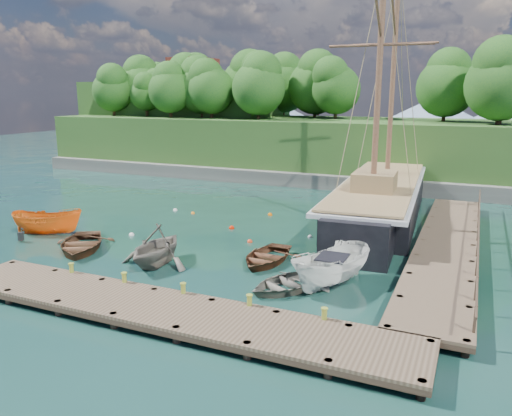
# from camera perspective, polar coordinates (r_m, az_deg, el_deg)

# --- Properties ---
(ground) EXTENTS (160.00, 160.00, 0.00)m
(ground) POSITION_cam_1_polar(r_m,az_deg,el_deg) (26.31, -6.04, -6.26)
(ground) COLOR #123223
(ground) RESTS_ON ground
(dock_near) EXTENTS (20.00, 3.20, 1.10)m
(dock_near) POSITION_cam_1_polar(r_m,az_deg,el_deg) (20.05, -10.45, -11.39)
(dock_near) COLOR #4C3B2B
(dock_near) RESTS_ON ground
(dock_east) EXTENTS (3.20, 24.00, 1.10)m
(dock_east) POSITION_cam_1_polar(r_m,az_deg,el_deg) (29.63, 21.02, -3.98)
(dock_east) COLOR #4C3B2B
(dock_east) RESTS_ON ground
(bollard_0) EXTENTS (0.26, 0.26, 0.45)m
(bollard_0) POSITION_cam_1_polar(r_m,az_deg,el_deg) (24.81, -20.20, -8.22)
(bollard_0) COLOR olive
(bollard_0) RESTS_ON ground
(bollard_1) EXTENTS (0.26, 0.26, 0.45)m
(bollard_1) POSITION_cam_1_polar(r_m,az_deg,el_deg) (22.92, -14.70, -9.60)
(bollard_1) COLOR olive
(bollard_1) RESTS_ON ground
(bollard_2) EXTENTS (0.26, 0.26, 0.45)m
(bollard_2) POSITION_cam_1_polar(r_m,az_deg,el_deg) (21.29, -8.25, -11.09)
(bollard_2) COLOR olive
(bollard_2) RESTS_ON ground
(bollard_3) EXTENTS (0.26, 0.26, 0.45)m
(bollard_3) POSITION_cam_1_polar(r_m,az_deg,el_deg) (19.97, -0.75, -12.64)
(bollard_3) COLOR olive
(bollard_3) RESTS_ON ground
(bollard_4) EXTENTS (0.26, 0.26, 0.45)m
(bollard_4) POSITION_cam_1_polar(r_m,az_deg,el_deg) (19.04, 7.74, -14.11)
(bollard_4) COLOR olive
(bollard_4) RESTS_ON ground
(rowboat_0) EXTENTS (5.28, 5.71, 0.96)m
(rowboat_0) POSITION_cam_1_polar(r_m,az_deg,el_deg) (29.87, -19.34, -4.58)
(rowboat_0) COLOR brown
(rowboat_0) RESTS_ON ground
(rowboat_1) EXTENTS (3.93, 4.47, 2.23)m
(rowboat_1) POSITION_cam_1_polar(r_m,az_deg,el_deg) (26.45, -11.26, -6.33)
(rowboat_1) COLOR slate
(rowboat_1) RESTS_ON ground
(rowboat_2) EXTENTS (3.11, 4.27, 0.86)m
(rowboat_2) POSITION_cam_1_polar(r_m,az_deg,el_deg) (26.26, 1.15, -6.22)
(rowboat_2) COLOR brown
(rowboat_2) RESTS_ON ground
(rowboat_3) EXTENTS (4.43, 4.85, 0.82)m
(rowboat_3) POSITION_cam_1_polar(r_m,az_deg,el_deg) (22.85, 3.55, -9.25)
(rowboat_3) COLOR slate
(rowboat_3) RESTS_ON ground
(motorboat_orange) EXTENTS (4.80, 3.17, 1.74)m
(motorboat_orange) POSITION_cam_1_polar(r_m,az_deg,el_deg) (34.06, -22.61, -2.73)
(motorboat_orange) COLOR orange
(motorboat_orange) RESTS_ON ground
(cabin_boat_white) EXTENTS (3.63, 5.50, 1.99)m
(cabin_boat_white) POSITION_cam_1_polar(r_m,az_deg,el_deg) (23.36, 8.62, -8.86)
(cabin_boat_white) COLOR silver
(cabin_boat_white) RESTS_ON ground
(schooner) EXTENTS (6.31, 28.10, 20.68)m
(schooner) POSITION_cam_1_polar(r_m,az_deg,el_deg) (35.77, 13.92, 0.51)
(schooner) COLOR black
(schooner) RESTS_ON ground
(mooring_buoy_0) EXTENTS (0.34, 0.34, 0.34)m
(mooring_buoy_0) POSITION_cam_1_polar(r_m,az_deg,el_deg) (32.03, -14.02, -3.06)
(mooring_buoy_0) COLOR white
(mooring_buoy_0) RESTS_ON ground
(mooring_buoy_1) EXTENTS (0.36, 0.36, 0.36)m
(mooring_buoy_1) POSITION_cam_1_polar(r_m,az_deg,el_deg) (32.66, -2.80, -2.37)
(mooring_buoy_1) COLOR red
(mooring_buoy_1) RESTS_ON ground
(mooring_buoy_2) EXTENTS (0.32, 0.32, 0.32)m
(mooring_buoy_2) POSITION_cam_1_polar(r_m,az_deg,el_deg) (29.70, -0.71, -3.92)
(mooring_buoy_2) COLOR red
(mooring_buoy_2) RESTS_ON ground
(mooring_buoy_3) EXTENTS (0.27, 0.27, 0.27)m
(mooring_buoy_3) POSITION_cam_1_polar(r_m,az_deg,el_deg) (30.86, 6.19, -3.34)
(mooring_buoy_3) COLOR silver
(mooring_buoy_3) RESTS_ON ground
(mooring_buoy_4) EXTENTS (0.29, 0.29, 0.29)m
(mooring_buoy_4) POSITION_cam_1_polar(r_m,az_deg,el_deg) (36.90, -7.23, -0.66)
(mooring_buoy_4) COLOR #CF6911
(mooring_buoy_4) RESTS_ON ground
(mooring_buoy_5) EXTENTS (0.33, 0.33, 0.33)m
(mooring_buoy_5) POSITION_cam_1_polar(r_m,az_deg,el_deg) (36.20, 1.62, -0.83)
(mooring_buoy_5) COLOR #F36500
(mooring_buoy_5) RESTS_ON ground
(mooring_buoy_6) EXTENTS (0.34, 0.34, 0.34)m
(mooring_buoy_6) POSITION_cam_1_polar(r_m,az_deg,el_deg) (38.05, -9.21, -0.31)
(mooring_buoy_6) COLOR silver
(mooring_buoy_6) RESTS_ON ground
(mooring_buoy_7) EXTENTS (0.32, 0.32, 0.32)m
(mooring_buoy_7) POSITION_cam_1_polar(r_m,az_deg,el_deg) (28.85, 2.45, -4.45)
(mooring_buoy_7) COLOR #CF4C00
(mooring_buoy_7) RESTS_ON ground
(headland) EXTENTS (51.00, 19.31, 12.90)m
(headland) POSITION_cam_1_polar(r_m,az_deg,el_deg) (58.70, -1.76, 9.95)
(headland) COLOR #474744
(headland) RESTS_ON ground
(distant_ridge) EXTENTS (117.00, 40.00, 10.00)m
(distant_ridge) POSITION_cam_1_polar(r_m,az_deg,el_deg) (91.92, 19.07, 9.61)
(distant_ridge) COLOR #728CA5
(distant_ridge) RESTS_ON ground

